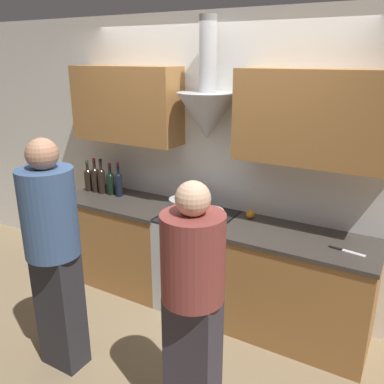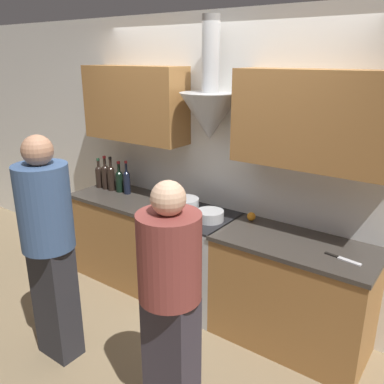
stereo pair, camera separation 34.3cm
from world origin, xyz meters
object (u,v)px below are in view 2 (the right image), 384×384
Objects in this scene: wine_bottle_1 at (105,176)px; person_foreground_right at (170,302)px; wine_bottle_2 at (111,177)px; stove_range at (199,260)px; mixing_bowl at (210,216)px; wine_bottle_0 at (99,175)px; person_foreground_left at (49,242)px; wine_bottle_4 at (127,181)px; orange_fruit at (251,216)px; stock_pot at (185,206)px; wine_bottle_3 at (119,180)px.

person_foreground_right is (1.87, -1.23, -0.15)m from wine_bottle_1.
wine_bottle_1 is at bearing 178.61° from wine_bottle_2.
mixing_bowl reaches higher than stove_range.
wine_bottle_0 is 1.48m from mixing_bowl.
person_foreground_left reaches higher than wine_bottle_2.
person_foreground_right is at bearing -31.88° from wine_bottle_0.
wine_bottle_0 is at bearing 176.97° from mixing_bowl.
orange_fruit is (1.37, 0.11, -0.10)m from wine_bottle_4.
wine_bottle_0 is 0.92× the size of wine_bottle_4.
wine_bottle_4 is 1.38m from orange_fruit.
mixing_bowl is at bearing -1.12° from stock_pot.
mixing_bowl is at bearing -144.42° from orange_fruit.
stove_range is 0.51m from mixing_bowl.
orange_fruit is (0.56, 0.20, -0.03)m from stock_pot.
wine_bottle_1 is 1.40× the size of stock_pot.
wine_bottle_3 is 0.93× the size of wine_bottle_4.
stove_range is 1.40m from person_foreground_right.
stove_range is at bearing -157.33° from orange_fruit.
orange_fruit is at bearing 35.58° from mixing_bowl.
stove_range is at bearing -3.78° from wine_bottle_3.
person_foreground_left reaches higher than orange_fruit.
person_foreground_right is at bearing -61.95° from stove_range.
orange_fruit is (1.67, 0.12, -0.11)m from wine_bottle_1.
wine_bottle_0 is 0.20× the size of person_foreground_right.
wine_bottle_3 is (-1.05, 0.07, 0.57)m from stove_range.
wine_bottle_1 is 1.46m from person_foreground_left.
person_foreground_right is (1.68, -1.24, -0.13)m from wine_bottle_3.
mixing_bowl is at bearing -3.60° from wine_bottle_2.
wine_bottle_3 is (0.10, 0.02, -0.02)m from wine_bottle_2.
wine_bottle_3 reaches higher than stove_range.
wine_bottle_3 is 2.09m from person_foreground_right.
person_foreground_left is (0.45, -1.25, -0.07)m from wine_bottle_4.
wine_bottle_4 is 0.21× the size of person_foreground_right.
person_foreground_left is at bearing -65.87° from wine_bottle_3.
wine_bottle_4 is at bearing 3.33° from wine_bottle_2.
orange_fruit is 1.65m from person_foreground_left.
wine_bottle_2 is at bearing -170.84° from wine_bottle_3.
wine_bottle_3 is 1.38m from person_foreground_left.
wine_bottle_1 is at bearing -178.06° from wine_bottle_4.
wine_bottle_4 is (0.11, -0.00, 0.01)m from wine_bottle_3.
wine_bottle_1 reaches higher than wine_bottle_0.
stock_pot is (0.92, -0.09, -0.06)m from wine_bottle_3.
stove_range is 0.55× the size of person_foreground_right.
wine_bottle_0 is 0.18m from wine_bottle_2.
wine_bottle_0 is (-1.34, 0.05, 0.57)m from stove_range.
stock_pot reaches higher than orange_fruit.
wine_bottle_0 is 0.99× the size of wine_bottle_3.
wine_bottle_0 is 0.40m from wine_bottle_4.
wine_bottle_0 is at bearing 177.87° from stove_range.
wine_bottle_4 reaches higher than stove_range.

